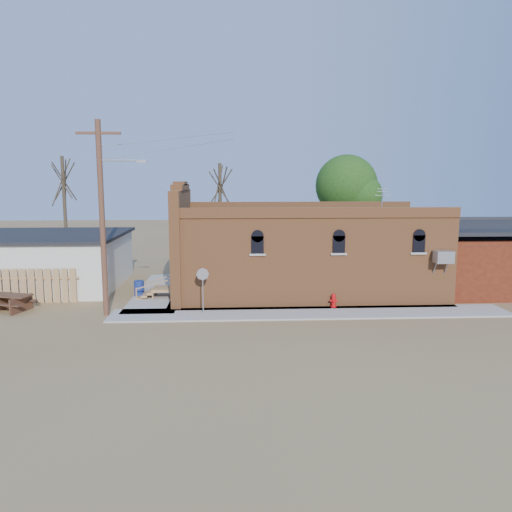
{
  "coord_description": "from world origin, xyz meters",
  "views": [
    {
      "loc": [
        -2.34,
        -22.03,
        6.27
      ],
      "look_at": [
        -0.98,
        3.65,
        2.4
      ],
      "focal_mm": 35.0,
      "sensor_mm": 36.0,
      "label": 1
    }
  ],
  "objects_px": {
    "trash_barrel": "(139,288)",
    "picnic_table": "(11,300)",
    "stop_sign": "(203,278)",
    "fire_hydrant": "(334,300)",
    "utility_pole": "(103,214)",
    "brick_bar": "(301,252)"
  },
  "relations": [
    {
      "from": "trash_barrel",
      "to": "picnic_table",
      "type": "distance_m",
      "value": 6.3
    },
    {
      "from": "utility_pole",
      "to": "picnic_table",
      "type": "bearing_deg",
      "value": 169.04
    },
    {
      "from": "fire_hydrant",
      "to": "brick_bar",
      "type": "bearing_deg",
      "value": 103.66
    },
    {
      "from": "fire_hydrant",
      "to": "picnic_table",
      "type": "relative_size",
      "value": 0.29
    },
    {
      "from": "utility_pole",
      "to": "stop_sign",
      "type": "xyz_separation_m",
      "value": [
        4.52,
        -0.16,
        -3.02
      ]
    },
    {
      "from": "trash_barrel",
      "to": "picnic_table",
      "type": "relative_size",
      "value": 0.35
    },
    {
      "from": "utility_pole",
      "to": "trash_barrel",
      "type": "xyz_separation_m",
      "value": [
        0.84,
        3.64,
        -4.28
      ]
    },
    {
      "from": "utility_pole",
      "to": "stop_sign",
      "type": "height_order",
      "value": "utility_pole"
    },
    {
      "from": "fire_hydrant",
      "to": "stop_sign",
      "type": "relative_size",
      "value": 0.32
    },
    {
      "from": "fire_hydrant",
      "to": "trash_barrel",
      "type": "bearing_deg",
      "value": 159.95
    },
    {
      "from": "brick_bar",
      "to": "trash_barrel",
      "type": "xyz_separation_m",
      "value": [
        -8.94,
        -0.65,
        -1.85
      ]
    },
    {
      "from": "stop_sign",
      "to": "fire_hydrant",
      "type": "bearing_deg",
      "value": 23.17
    },
    {
      "from": "stop_sign",
      "to": "trash_barrel",
      "type": "relative_size",
      "value": 2.63
    },
    {
      "from": "trash_barrel",
      "to": "picnic_table",
      "type": "bearing_deg",
      "value": -154.61
    },
    {
      "from": "fire_hydrant",
      "to": "stop_sign",
      "type": "xyz_separation_m",
      "value": [
        -6.39,
        -0.75,
        1.33
      ]
    },
    {
      "from": "brick_bar",
      "to": "picnic_table",
      "type": "distance_m",
      "value": 15.12
    },
    {
      "from": "brick_bar",
      "to": "picnic_table",
      "type": "bearing_deg",
      "value": -167.09
    },
    {
      "from": "trash_barrel",
      "to": "picnic_table",
      "type": "height_order",
      "value": "trash_barrel"
    },
    {
      "from": "stop_sign",
      "to": "trash_barrel",
      "type": "bearing_deg",
      "value": 150.46
    },
    {
      "from": "trash_barrel",
      "to": "utility_pole",
      "type": "bearing_deg",
      "value": -103.06
    },
    {
      "from": "brick_bar",
      "to": "fire_hydrant",
      "type": "relative_size",
      "value": 23.66
    },
    {
      "from": "picnic_table",
      "to": "trash_barrel",
      "type": "bearing_deg",
      "value": 43.28
    }
  ]
}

